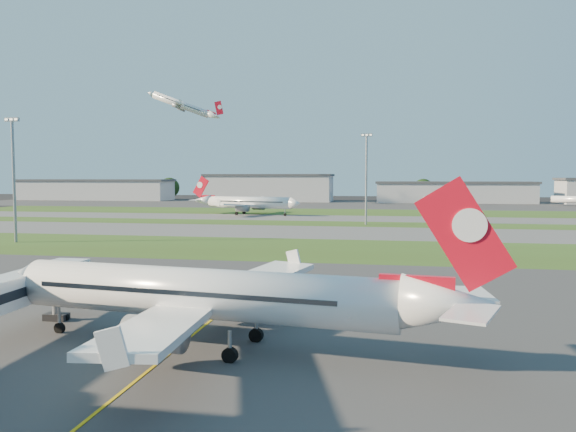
% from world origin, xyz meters
% --- Properties ---
extents(ground, '(700.00, 700.00, 0.00)m').
position_xyz_m(ground, '(0.00, 0.00, 0.00)').
color(ground, black).
rests_on(ground, ground).
extents(apron_near, '(300.00, 70.00, 0.01)m').
position_xyz_m(apron_near, '(0.00, 0.00, 0.01)').
color(apron_near, '#333335').
rests_on(apron_near, ground).
extents(grass_strip_a, '(300.00, 34.00, 0.01)m').
position_xyz_m(grass_strip_a, '(0.00, 52.00, 0.01)').
color(grass_strip_a, '#344818').
rests_on(grass_strip_a, ground).
extents(taxiway_a, '(300.00, 32.00, 0.01)m').
position_xyz_m(taxiway_a, '(0.00, 85.00, 0.01)').
color(taxiway_a, '#515154').
rests_on(taxiway_a, ground).
extents(grass_strip_b, '(300.00, 18.00, 0.01)m').
position_xyz_m(grass_strip_b, '(0.00, 110.00, 0.01)').
color(grass_strip_b, '#344818').
rests_on(grass_strip_b, ground).
extents(taxiway_b, '(300.00, 26.00, 0.01)m').
position_xyz_m(taxiway_b, '(0.00, 132.00, 0.01)').
color(taxiway_b, '#515154').
rests_on(taxiway_b, ground).
extents(grass_strip_c, '(300.00, 40.00, 0.01)m').
position_xyz_m(grass_strip_c, '(0.00, 165.00, 0.01)').
color(grass_strip_c, '#344818').
rests_on(grass_strip_c, ground).
extents(apron_far, '(400.00, 80.00, 0.01)m').
position_xyz_m(apron_far, '(0.00, 225.00, 0.01)').
color(apron_far, '#333335').
rests_on(apron_far, ground).
extents(yellow_line, '(0.25, 60.00, 0.02)m').
position_xyz_m(yellow_line, '(5.00, 0.00, 0.00)').
color(yellow_line, gold).
rests_on(yellow_line, ground).
extents(airliner_parked, '(39.02, 32.92, 12.20)m').
position_xyz_m(airliner_parked, '(7.19, -10.12, 4.28)').
color(airliner_parked, white).
rests_on(airliner_parked, ground).
extents(airliner_taxiing, '(39.45, 33.06, 12.52)m').
position_xyz_m(airliner_taxiing, '(-28.19, 142.78, 4.40)').
color(airliner_taxiing, white).
rests_on(airliner_taxiing, ground).
extents(airliner_departing, '(35.37, 29.78, 11.09)m').
position_xyz_m(airliner_departing, '(-79.66, 212.79, 49.00)').
color(airliner_departing, white).
extents(mini_jet_near, '(19.87, 22.89, 9.48)m').
position_xyz_m(mini_jet_near, '(45.84, 216.35, 3.28)').
color(mini_jet_near, white).
rests_on(mini_jet_near, ground).
extents(light_mast_west, '(3.20, 0.70, 25.80)m').
position_xyz_m(light_mast_west, '(-55.00, 52.00, 14.81)').
color(light_mast_west, gray).
rests_on(light_mast_west, ground).
extents(light_mast_centre, '(3.20, 0.70, 25.80)m').
position_xyz_m(light_mast_centre, '(15.00, 108.00, 14.81)').
color(light_mast_centre, gray).
rests_on(light_mast_centre, ground).
extents(hangar_far_west, '(91.80, 23.00, 12.20)m').
position_xyz_m(hangar_far_west, '(-150.00, 255.00, 6.14)').
color(hangar_far_west, '#999AA0').
rests_on(hangar_far_west, ground).
extents(hangar_west, '(71.40, 23.00, 15.20)m').
position_xyz_m(hangar_west, '(-45.00, 255.00, 7.64)').
color(hangar_west, '#999AA0').
rests_on(hangar_west, ground).
extents(hangar_east, '(81.60, 23.00, 11.20)m').
position_xyz_m(hangar_east, '(55.00, 255.00, 5.64)').
color(hangar_east, '#999AA0').
rests_on(hangar_east, ground).
extents(tree_far_west, '(11.00, 11.00, 12.00)m').
position_xyz_m(tree_far_west, '(-190.00, 268.00, 6.49)').
color(tree_far_west, black).
rests_on(tree_far_west, ground).
extents(tree_west, '(12.10, 12.10, 13.20)m').
position_xyz_m(tree_west, '(-110.00, 270.00, 7.14)').
color(tree_west, black).
rests_on(tree_west, ground).
extents(tree_mid_west, '(9.90, 9.90, 10.80)m').
position_xyz_m(tree_mid_west, '(-20.00, 266.00, 5.84)').
color(tree_mid_west, black).
rests_on(tree_mid_west, ground).
extents(tree_mid_east, '(11.55, 11.55, 12.60)m').
position_xyz_m(tree_mid_east, '(40.00, 269.00, 6.81)').
color(tree_mid_east, black).
rests_on(tree_mid_east, ground).
extents(tree_east, '(10.45, 10.45, 11.40)m').
position_xyz_m(tree_east, '(115.00, 267.00, 6.16)').
color(tree_east, black).
rests_on(tree_east, ground).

